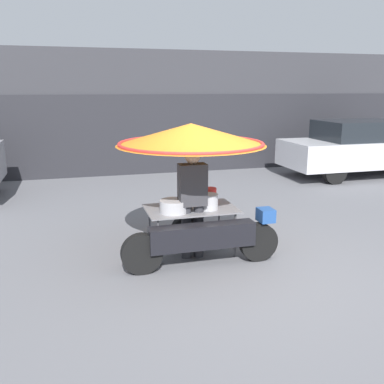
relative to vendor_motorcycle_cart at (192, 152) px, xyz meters
name	(u,v)px	position (x,y,z in m)	size (l,w,h in m)	color
ground_plane	(251,271)	(0.57, -0.81, -1.49)	(36.00, 36.00, 0.00)	slate
shopfront_building	(146,112)	(0.57, 7.08, 0.18)	(28.00, 2.06, 3.35)	#38383D
vendor_motorcycle_cart	(192,152)	(0.00, 0.00, 0.00)	(2.16, 2.08, 1.87)	black
vendor_person	(192,198)	(-0.04, -0.14, -0.63)	(0.38, 0.22, 1.55)	#2D2D33
parked_car	(364,148)	(6.03, 4.22, -0.72)	(4.54, 1.71, 1.50)	black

